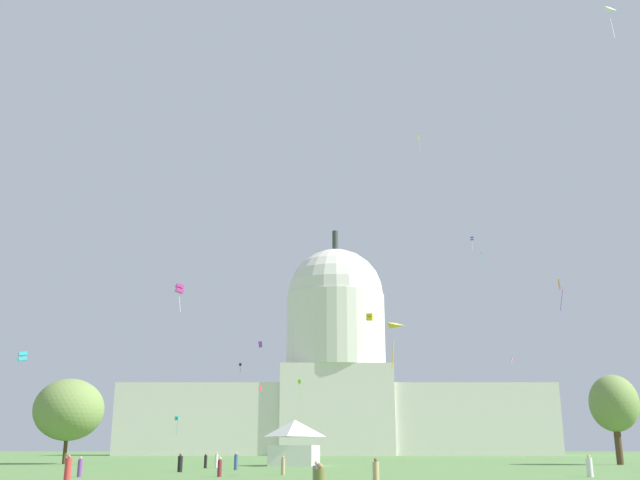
{
  "coord_description": "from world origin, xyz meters",
  "views": [
    {
      "loc": [
        -4.32,
        -26.55,
        2.2
      ],
      "look_at": [
        -4.22,
        66.71,
        28.86
      ],
      "focal_mm": 40.8,
      "sensor_mm": 36.0,
      "label": 1
    }
  ],
  "objects_px": {
    "kite_white_high": "(607,16)",
    "kite_yellow_high": "(418,139)",
    "event_tent": "(294,442)",
    "tree_west_near": "(68,410)",
    "person_grey_back_right": "(316,476)",
    "person_tan_deep_crowd": "(375,472)",
    "kite_magenta_mid": "(179,289)",
    "tree_east_mid": "(613,404)",
    "kite_lime_low": "(299,384)",
    "person_black_edge_west": "(179,464)",
    "kite_gold_low": "(389,335)",
    "person_white_front_left": "(216,461)",
    "person_denim_front_center": "(235,462)",
    "kite_blue_high": "(471,239)",
    "kite_yellow_mid": "(369,317)",
    "kite_orange_mid": "(559,288)",
    "kite_cyan_low": "(22,356)",
    "kite_green_high": "(479,255)",
    "kite_red_low": "(260,390)",
    "person_red_near_tree_west": "(67,469)",
    "person_tan_front_right": "(282,466)",
    "kite_violet_mid": "(260,344)",
    "person_purple_aisle_center": "(79,468)",
    "kite_turquoise_low": "(176,418)",
    "kite_pink_low": "(511,360)",
    "person_black_back_center": "(205,461)",
    "kite_black_mid": "(239,365)",
    "person_maroon_edge_east": "(219,468)",
    "person_white_back_left": "(589,467)"
  },
  "relations": [
    {
      "from": "person_tan_deep_crowd",
      "to": "kite_magenta_mid",
      "type": "relative_size",
      "value": 0.44
    },
    {
      "from": "kite_turquoise_low",
      "to": "kite_violet_mid",
      "type": "xyz_separation_m",
      "value": [
        20.67,
        -17.66,
        15.03
      ]
    },
    {
      "from": "kite_yellow_high",
      "to": "kite_green_high",
      "type": "height_order",
      "value": "kite_green_high"
    },
    {
      "from": "tree_east_mid",
      "to": "person_grey_back_right",
      "type": "xyz_separation_m",
      "value": [
        -39.49,
        -57.03,
        -7.15
      ]
    },
    {
      "from": "person_grey_back_right",
      "to": "kite_gold_low",
      "type": "xyz_separation_m",
      "value": [
        5.87,
        16.87,
        10.36
      ]
    },
    {
      "from": "tree_east_mid",
      "to": "kite_yellow_high",
      "type": "distance_m",
      "value": 45.46
    },
    {
      "from": "person_black_edge_west",
      "to": "kite_gold_low",
      "type": "relative_size",
      "value": 0.54
    },
    {
      "from": "person_purple_aisle_center",
      "to": "kite_white_high",
      "type": "relative_size",
      "value": 0.46
    },
    {
      "from": "event_tent",
      "to": "person_white_front_left",
      "type": "relative_size",
      "value": 4.76
    },
    {
      "from": "tree_east_mid",
      "to": "kite_magenta_mid",
      "type": "height_order",
      "value": "kite_magenta_mid"
    },
    {
      "from": "person_black_edge_west",
      "to": "person_grey_back_right",
      "type": "bearing_deg",
      "value": 3.25
    },
    {
      "from": "person_tan_deep_crowd",
      "to": "kite_red_low",
      "type": "xyz_separation_m",
      "value": [
        -17.09,
        121.33,
        14.15
      ]
    },
    {
      "from": "person_grey_back_right",
      "to": "kite_gold_low",
      "type": "distance_m",
      "value": 20.65
    },
    {
      "from": "person_black_back_center",
      "to": "kite_gold_low",
      "type": "bearing_deg",
      "value": -123.8
    },
    {
      "from": "person_tan_front_right",
      "to": "kite_black_mid",
      "type": "distance_m",
      "value": 135.69
    },
    {
      "from": "person_black_edge_west",
      "to": "kite_yellow_mid",
      "type": "bearing_deg",
      "value": 136.75
    },
    {
      "from": "person_grey_back_right",
      "to": "person_red_near_tree_west",
      "type": "bearing_deg",
      "value": -132.97
    },
    {
      "from": "person_grey_back_right",
      "to": "person_white_front_left",
      "type": "xyz_separation_m",
      "value": [
        -11.46,
        43.02,
        0.11
      ]
    },
    {
      "from": "person_denim_front_center",
      "to": "kite_green_high",
      "type": "height_order",
      "value": "kite_green_high"
    },
    {
      "from": "event_tent",
      "to": "person_white_back_left",
      "type": "relative_size",
      "value": 4.83
    },
    {
      "from": "kite_red_low",
      "to": "kite_cyan_low",
      "type": "xyz_separation_m",
      "value": [
        -21.49,
        -82.66,
        -2.34
      ]
    },
    {
      "from": "kite_blue_high",
      "to": "person_tan_deep_crowd",
      "type": "bearing_deg",
      "value": -80.16
    },
    {
      "from": "person_black_edge_west",
      "to": "kite_yellow_mid",
      "type": "distance_m",
      "value": 61.66
    },
    {
      "from": "kite_white_high",
      "to": "kite_yellow_high",
      "type": "bearing_deg",
      "value": -89.69
    },
    {
      "from": "event_tent",
      "to": "tree_west_near",
      "type": "relative_size",
      "value": 0.61
    },
    {
      "from": "tree_east_mid",
      "to": "person_black_back_center",
      "type": "height_order",
      "value": "tree_east_mid"
    },
    {
      "from": "person_red_near_tree_west",
      "to": "kite_yellow_mid",
      "type": "bearing_deg",
      "value": -14.36
    },
    {
      "from": "person_black_edge_west",
      "to": "kite_turquoise_low",
      "type": "relative_size",
      "value": 0.41
    },
    {
      "from": "kite_orange_mid",
      "to": "kite_cyan_low",
      "type": "bearing_deg",
      "value": -38.5
    },
    {
      "from": "event_tent",
      "to": "person_grey_back_right",
      "type": "height_order",
      "value": "event_tent"
    },
    {
      "from": "event_tent",
      "to": "kite_gold_low",
      "type": "bearing_deg",
      "value": -67.52
    },
    {
      "from": "person_tan_deep_crowd",
      "to": "kite_gold_low",
      "type": "xyz_separation_m",
      "value": [
        2.21,
        11.67,
        10.31
      ]
    },
    {
      "from": "kite_white_high",
      "to": "kite_blue_high",
      "type": "distance_m",
      "value": 115.03
    },
    {
      "from": "person_black_edge_west",
      "to": "kite_blue_high",
      "type": "xyz_separation_m",
      "value": [
        52.57,
        111.01,
        53.64
      ]
    },
    {
      "from": "person_grey_back_right",
      "to": "kite_red_low",
      "type": "relative_size",
      "value": 0.46
    },
    {
      "from": "kite_yellow_high",
      "to": "kite_gold_low",
      "type": "relative_size",
      "value": 0.89
    },
    {
      "from": "person_denim_front_center",
      "to": "kite_pink_low",
      "type": "bearing_deg",
      "value": 8.16
    },
    {
      "from": "tree_west_near",
      "to": "person_denim_front_center",
      "type": "relative_size",
      "value": 7.7
    },
    {
      "from": "kite_yellow_high",
      "to": "kite_orange_mid",
      "type": "relative_size",
      "value": 0.73
    },
    {
      "from": "person_maroon_edge_east",
      "to": "kite_violet_mid",
      "type": "relative_size",
      "value": 1.13
    },
    {
      "from": "kite_yellow_high",
      "to": "kite_black_mid",
      "type": "relative_size",
      "value": 1.15
    },
    {
      "from": "person_grey_back_right",
      "to": "kite_black_mid",
      "type": "relative_size",
      "value": 0.61
    },
    {
      "from": "tree_east_mid",
      "to": "kite_lime_low",
      "type": "distance_m",
      "value": 73.18
    },
    {
      "from": "kite_lime_low",
      "to": "kite_yellow_mid",
      "type": "bearing_deg",
      "value": 23.5
    },
    {
      "from": "tree_east_mid",
      "to": "kite_lime_low",
      "type": "xyz_separation_m",
      "value": [
        -43.69,
        58.23,
        7.41
      ]
    },
    {
      "from": "tree_east_mid",
      "to": "person_grey_back_right",
      "type": "distance_m",
      "value": 69.73
    },
    {
      "from": "kite_orange_mid",
      "to": "kite_black_mid",
      "type": "distance_m",
      "value": 120.98
    },
    {
      "from": "person_grey_back_right",
      "to": "person_white_front_left",
      "type": "distance_m",
      "value": 44.53
    },
    {
      "from": "tree_east_mid",
      "to": "kite_green_high",
      "type": "bearing_deg",
      "value": 89.2
    },
    {
      "from": "person_tan_front_right",
      "to": "kite_violet_mid",
      "type": "height_order",
      "value": "kite_violet_mid"
    }
  ]
}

